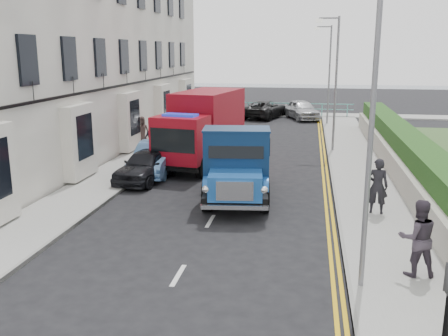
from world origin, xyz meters
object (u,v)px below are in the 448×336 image
lamp_near (366,116)px  lamp_mid (334,76)px  bedford_lorry (237,170)px  red_lorry (203,126)px  pedestrian_east_near (377,186)px  parked_car_front (147,165)px  lamp_far (328,69)px

lamp_near → lamp_mid: (0.00, 16.00, 0.00)m
bedford_lorry → red_lorry: (-2.49, 6.07, 0.58)m
lamp_near → bedford_lorry: bearing=121.1°
red_lorry → pedestrian_east_near: size_ratio=3.70×
red_lorry → parked_car_front: bearing=-105.7°
lamp_near → parked_car_front: lamp_near is taller
lamp_far → bedford_lorry: 20.49m
lamp_near → lamp_far: 26.00m
bedford_lorry → parked_car_front: (-4.15, 2.53, -0.57)m
red_lorry → bedford_lorry: bearing=-58.4°
red_lorry → lamp_far: bearing=75.6°
parked_car_front → pedestrian_east_near: pedestrian_east_near is taller
lamp_near → pedestrian_east_near: (1.09, 5.38, -2.96)m
bedford_lorry → parked_car_front: 4.89m
red_lorry → parked_car_front: (-1.65, -3.54, -1.15)m
lamp_near → pedestrian_east_near: lamp_near is taller
lamp_mid → red_lorry: size_ratio=1.03×
lamp_near → pedestrian_east_near: bearing=78.5°
parked_car_front → pedestrian_east_near: 9.43m
bedford_lorry → pedestrian_east_near: (4.72, -0.64, -0.20)m
pedestrian_east_near → parked_car_front: bearing=-10.0°
red_lorry → parked_car_front: size_ratio=1.73×
lamp_near → bedford_lorry: lamp_near is taller
red_lorry → pedestrian_east_near: bearing=-33.6°
parked_car_front → pedestrian_east_near: size_ratio=2.14×
lamp_near → lamp_mid: 16.00m
red_lorry → lamp_mid: bearing=41.9°
lamp_mid → parked_car_front: (-7.78, -7.45, -3.33)m
lamp_near → pedestrian_east_near: 6.24m
lamp_near → lamp_far: same height
lamp_near → bedford_lorry: 7.56m
lamp_far → red_lorry: (-6.12, -13.91, -2.17)m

